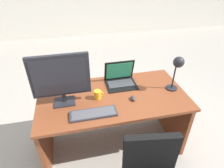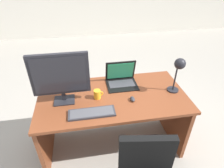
{
  "view_description": "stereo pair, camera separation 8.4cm",
  "coord_description": "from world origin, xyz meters",
  "px_view_note": "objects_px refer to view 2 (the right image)",
  "views": [
    {
      "loc": [
        -0.35,
        -1.53,
        1.93
      ],
      "look_at": [
        0.0,
        0.04,
        0.86
      ],
      "focal_mm": 30.48,
      "sensor_mm": 36.0,
      "label": 1
    },
    {
      "loc": [
        -0.27,
        -1.54,
        1.93
      ],
      "look_at": [
        0.0,
        0.04,
        0.86
      ],
      "focal_mm": 30.48,
      "sensor_mm": 36.0,
      "label": 2
    }
  ],
  "objects_px": {
    "laptop": "(121,77)",
    "keyboard": "(92,113)",
    "mouse": "(133,99)",
    "desk_lamp": "(179,68)",
    "desk": "(112,109)",
    "monitor": "(60,76)",
    "coffee_mug": "(97,94)"
  },
  "relations": [
    {
      "from": "desk",
      "to": "monitor",
      "type": "relative_size",
      "value": 2.85
    },
    {
      "from": "monitor",
      "to": "laptop",
      "type": "relative_size",
      "value": 1.6
    },
    {
      "from": "monitor",
      "to": "mouse",
      "type": "relative_size",
      "value": 6.8
    },
    {
      "from": "keyboard",
      "to": "coffee_mug",
      "type": "bearing_deg",
      "value": 71.38
    },
    {
      "from": "desk",
      "to": "coffee_mug",
      "type": "distance_m",
      "value": 0.32
    },
    {
      "from": "monitor",
      "to": "desk_lamp",
      "type": "xyz_separation_m",
      "value": [
        1.14,
        -0.03,
        -0.01
      ]
    },
    {
      "from": "keyboard",
      "to": "desk_lamp",
      "type": "distance_m",
      "value": 0.95
    },
    {
      "from": "monitor",
      "to": "laptop",
      "type": "height_order",
      "value": "monitor"
    },
    {
      "from": "desk",
      "to": "mouse",
      "type": "xyz_separation_m",
      "value": [
        0.18,
        -0.16,
        0.25
      ]
    },
    {
      "from": "laptop",
      "to": "keyboard",
      "type": "height_order",
      "value": "laptop"
    },
    {
      "from": "monitor",
      "to": "desk_lamp",
      "type": "height_order",
      "value": "monitor"
    },
    {
      "from": "coffee_mug",
      "to": "mouse",
      "type": "bearing_deg",
      "value": -16.57
    },
    {
      "from": "coffee_mug",
      "to": "keyboard",
      "type": "bearing_deg",
      "value": -108.62
    },
    {
      "from": "coffee_mug",
      "to": "laptop",
      "type": "bearing_deg",
      "value": 39.27
    },
    {
      "from": "monitor",
      "to": "keyboard",
      "type": "xyz_separation_m",
      "value": [
        0.25,
        -0.23,
        -0.28
      ]
    },
    {
      "from": "desk_lamp",
      "to": "coffee_mug",
      "type": "distance_m",
      "value": 0.84
    },
    {
      "from": "desk",
      "to": "laptop",
      "type": "relative_size",
      "value": 4.56
    },
    {
      "from": "desk",
      "to": "monitor",
      "type": "xyz_separation_m",
      "value": [
        -0.49,
        -0.06,
        0.52
      ]
    },
    {
      "from": "mouse",
      "to": "desk_lamp",
      "type": "relative_size",
      "value": 0.2
    },
    {
      "from": "monitor",
      "to": "mouse",
      "type": "bearing_deg",
      "value": -8.98
    },
    {
      "from": "mouse",
      "to": "desk_lamp",
      "type": "height_order",
      "value": "desk_lamp"
    },
    {
      "from": "monitor",
      "to": "desk_lamp",
      "type": "distance_m",
      "value": 1.14
    },
    {
      "from": "keyboard",
      "to": "coffee_mug",
      "type": "height_order",
      "value": "coffee_mug"
    },
    {
      "from": "coffee_mug",
      "to": "monitor",
      "type": "bearing_deg",
      "value": 179.14
    },
    {
      "from": "desk",
      "to": "laptop",
      "type": "xyz_separation_m",
      "value": [
        0.14,
        0.18,
        0.31
      ]
    },
    {
      "from": "laptop",
      "to": "mouse",
      "type": "xyz_separation_m",
      "value": [
        0.05,
        -0.34,
        -0.06
      ]
    },
    {
      "from": "keyboard",
      "to": "coffee_mug",
      "type": "xyz_separation_m",
      "value": [
        0.08,
        0.23,
        0.04
      ]
    },
    {
      "from": "desk",
      "to": "mouse",
      "type": "height_order",
      "value": "mouse"
    },
    {
      "from": "laptop",
      "to": "keyboard",
      "type": "distance_m",
      "value": 0.6
    },
    {
      "from": "desk",
      "to": "desk_lamp",
      "type": "xyz_separation_m",
      "value": [
        0.65,
        -0.09,
        0.51
      ]
    },
    {
      "from": "keyboard",
      "to": "monitor",
      "type": "bearing_deg",
      "value": 137.33
    },
    {
      "from": "laptop",
      "to": "keyboard",
      "type": "relative_size",
      "value": 0.78
    }
  ]
}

